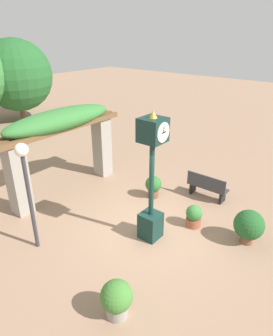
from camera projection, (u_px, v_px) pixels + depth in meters
name	position (u px, v px, depth m)	size (l,w,h in m)	color
ground_plane	(149.00, 228.00, 8.83)	(60.00, 60.00, 0.00)	#9E7A60
pedestal_clock	(152.00, 180.00, 7.74)	(0.59, 0.64, 3.63)	#14332D
pergola	(62.00, 132.00, 9.98)	(4.78, 1.14, 3.00)	gray
potted_plant_near_left	(194.00, 216.00, 8.82)	(0.48, 0.48, 0.68)	#9E563D
potted_plant_near_right	(153.00, 186.00, 10.31)	(0.56, 0.56, 0.79)	brown
potted_plant_far_left	(249.00, 226.00, 8.04)	(0.82, 0.82, 0.98)	brown
potted_plant_far_right	(117.00, 298.00, 5.97)	(0.66, 0.66, 0.85)	gray
park_bench	(207.00, 187.00, 10.26)	(0.42, 1.40, 0.89)	#38383D
lamp_post	(26.00, 174.00, 7.21)	(0.33, 0.33, 2.96)	#333338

